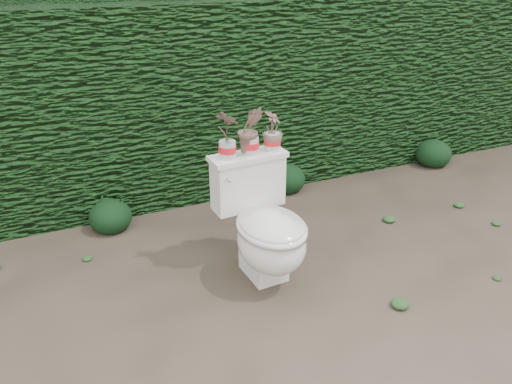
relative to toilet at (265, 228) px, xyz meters
name	(u,v)px	position (x,y,z in m)	size (l,w,h in m)	color
ground	(260,270)	(-0.01, 0.06, -0.36)	(60.00, 60.00, 0.00)	brown
hedge	(185,97)	(-0.01, 1.66, 0.44)	(8.00, 1.00, 1.60)	#1D4C19
toilet	(265,228)	(0.00, 0.00, 0.00)	(0.51, 0.70, 0.78)	white
potted_plant_left	(227,135)	(-0.16, 0.23, 0.57)	(0.15, 0.10, 0.29)	#236920
potted_plant_center	(250,132)	(0.00, 0.24, 0.57)	(0.16, 0.13, 0.29)	#236920
potted_plant_right	(272,132)	(0.16, 0.25, 0.54)	(0.13, 0.13, 0.24)	#236920
liriope_clump_1	(110,213)	(-0.83, 1.04, -0.22)	(0.33, 0.33, 0.26)	#113314
liriope_clump_2	(286,176)	(0.72, 1.13, -0.22)	(0.34, 0.34, 0.27)	#113314
liriope_clump_3	(434,151)	(2.34, 1.07, -0.21)	(0.35, 0.35, 0.28)	#113314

